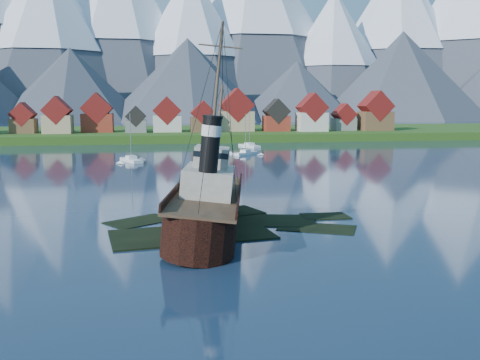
{
  "coord_description": "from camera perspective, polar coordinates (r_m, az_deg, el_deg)",
  "views": [
    {
      "loc": [
        -6.87,
        -61.01,
        15.02
      ],
      "look_at": [
        3.81,
        6.0,
        5.0
      ],
      "focal_mm": 40.0,
      "sensor_mm": 36.0,
      "label": 1
    }
  ],
  "objects": [
    {
      "name": "sailboat_e",
      "position": [
        177.27,
        1.0,
        3.62
      ],
      "size": [
        6.01,
        10.76,
        12.16
      ],
      "rotation": [
        0.0,
        0.0,
        0.34
      ],
      "color": "white",
      "rests_on": "ground"
    },
    {
      "name": "shoal",
      "position": [
        65.58,
        -1.23,
        -5.15
      ],
      "size": [
        31.71,
        21.24,
        1.14
      ],
      "color": "black",
      "rests_on": "ground"
    },
    {
      "name": "seawall",
      "position": [
        193.72,
        -7.01,
        3.89
      ],
      "size": [
        600.0,
        2.5,
        2.0
      ],
      "primitive_type": "cube",
      "color": "#3F3D38",
      "rests_on": "ground"
    },
    {
      "name": "sailboat_d",
      "position": [
        151.75,
        0.59,
        2.82
      ],
      "size": [
        7.99,
        7.71,
        12.13
      ],
      "rotation": [
        0.0,
        0.0,
        -0.82
      ],
      "color": "white",
      "rests_on": "ground"
    },
    {
      "name": "mountains",
      "position": [
        547.38,
        -8.68,
        16.11
      ],
      "size": [
        965.0,
        340.0,
        205.0
      ],
      "color": "#2D333D",
      "rests_on": "ground"
    },
    {
      "name": "shore_bank",
      "position": [
        231.6,
        -7.36,
        4.61
      ],
      "size": [
        600.0,
        80.0,
        3.2
      ],
      "primitive_type": "cube",
      "color": "#274B15",
      "rests_on": "ground"
    },
    {
      "name": "sailboat_c",
      "position": [
        136.59,
        -11.52,
        2.04
      ],
      "size": [
        6.14,
        9.98,
        12.64
      ],
      "rotation": [
        0.0,
        0.0,
        0.41
      ],
      "color": "white",
      "rests_on": "ground"
    },
    {
      "name": "ground",
      "position": [
        63.21,
        -2.57,
        -5.36
      ],
      "size": [
        1400.0,
        1400.0,
        0.0
      ],
      "primitive_type": "plane",
      "color": "#172A42",
      "rests_on": "ground"
    },
    {
      "name": "town",
      "position": [
        214.89,
        -16.17,
        6.46
      ],
      "size": [
        250.96,
        16.69,
        17.3
      ],
      "color": "maroon",
      "rests_on": "ground"
    },
    {
      "name": "tugboat_wreck",
      "position": [
        63.31,
        -3.87,
        -2.47
      ],
      "size": [
        7.25,
        31.23,
        24.75
      ],
      "rotation": [
        0.0,
        0.1,
        -0.18
      ],
      "color": "black",
      "rests_on": "ground"
    }
  ]
}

